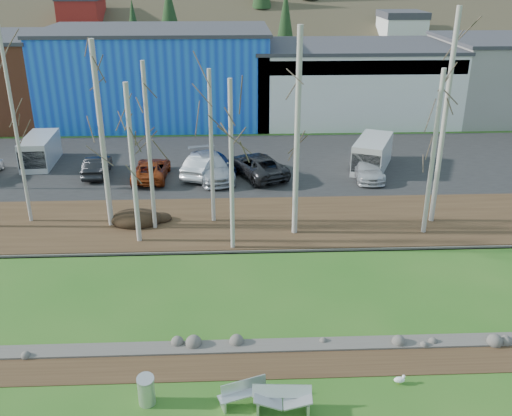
{
  "coord_description": "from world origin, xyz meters",
  "views": [
    {
      "loc": [
        0.77,
        -14.96,
        13.61
      ],
      "look_at": [
        1.89,
        10.89,
        2.5
      ],
      "focal_mm": 40.0,
      "sensor_mm": 36.0,
      "label": 1
    }
  ],
  "objects_px": {
    "car_3": "(211,166)",
    "car_1": "(97,166)",
    "van_grey": "(40,151)",
    "car_4": "(218,162)",
    "bench_damaged": "(283,400)",
    "seagull": "(400,379)",
    "car_5": "(204,165)",
    "car_7": "(367,168)",
    "car_6": "(257,165)",
    "bench_intact": "(242,393)",
    "car_2": "(151,169)",
    "van_white": "(372,154)",
    "litter_bin": "(146,391)"
  },
  "relations": [
    {
      "from": "bench_damaged",
      "to": "van_grey",
      "type": "relative_size",
      "value": 0.42
    },
    {
      "from": "bench_intact",
      "to": "car_7",
      "type": "distance_m",
      "value": 23.09
    },
    {
      "from": "car_1",
      "to": "van_white",
      "type": "height_order",
      "value": "van_white"
    },
    {
      "from": "car_4",
      "to": "car_5",
      "type": "relative_size",
      "value": 0.81
    },
    {
      "from": "car_5",
      "to": "car_7",
      "type": "xyz_separation_m",
      "value": [
        11.15,
        -0.9,
        -0.1
      ]
    },
    {
      "from": "car_4",
      "to": "car_1",
      "type": "bearing_deg",
      "value": 157.55
    },
    {
      "from": "car_5",
      "to": "car_7",
      "type": "distance_m",
      "value": 11.19
    },
    {
      "from": "van_white",
      "to": "car_5",
      "type": "bearing_deg",
      "value": -152.52
    },
    {
      "from": "bench_intact",
      "to": "bench_damaged",
      "type": "distance_m",
      "value": 1.38
    },
    {
      "from": "car_2",
      "to": "car_5",
      "type": "bearing_deg",
      "value": -170.57
    },
    {
      "from": "car_3",
      "to": "car_5",
      "type": "bearing_deg",
      "value": 120.95
    },
    {
      "from": "van_white",
      "to": "litter_bin",
      "type": "bearing_deg",
      "value": -95.79
    },
    {
      "from": "bench_damaged",
      "to": "bench_intact",
      "type": "bearing_deg",
      "value": 165.69
    },
    {
      "from": "seagull",
      "to": "car_5",
      "type": "distance_m",
      "value": 22.86
    },
    {
      "from": "litter_bin",
      "to": "car_3",
      "type": "bearing_deg",
      "value": 85.94
    },
    {
      "from": "car_5",
      "to": "car_6",
      "type": "xyz_separation_m",
      "value": [
        3.67,
        -0.27,
        0.01
      ]
    },
    {
      "from": "car_3",
      "to": "car_6",
      "type": "height_order",
      "value": "car_3"
    },
    {
      "from": "bench_intact",
      "to": "car_5",
      "type": "relative_size",
      "value": 0.36
    },
    {
      "from": "seagull",
      "to": "car_7",
      "type": "xyz_separation_m",
      "value": [
        3.41,
        20.6,
        0.61
      ]
    },
    {
      "from": "litter_bin",
      "to": "car_5",
      "type": "xyz_separation_m",
      "value": [
        1.0,
        22.08,
        0.41
      ]
    },
    {
      "from": "car_7",
      "to": "van_grey",
      "type": "relative_size",
      "value": 0.95
    },
    {
      "from": "car_4",
      "to": "van_grey",
      "type": "relative_size",
      "value": 0.79
    },
    {
      "from": "car_6",
      "to": "car_1",
      "type": "bearing_deg",
      "value": -27.76
    },
    {
      "from": "car_1",
      "to": "car_5",
      "type": "relative_size",
      "value": 0.87
    },
    {
      "from": "car_6",
      "to": "car_7",
      "type": "height_order",
      "value": "car_6"
    },
    {
      "from": "car_7",
      "to": "car_6",
      "type": "bearing_deg",
      "value": 176.48
    },
    {
      "from": "car_3",
      "to": "car_4",
      "type": "distance_m",
      "value": 1.39
    },
    {
      "from": "car_3",
      "to": "car_4",
      "type": "height_order",
      "value": "car_3"
    },
    {
      "from": "car_3",
      "to": "car_1",
      "type": "bearing_deg",
      "value": 157.08
    },
    {
      "from": "seagull",
      "to": "van_grey",
      "type": "relative_size",
      "value": 0.1
    },
    {
      "from": "van_grey",
      "to": "car_4",
      "type": "bearing_deg",
      "value": -11.55
    },
    {
      "from": "car_3",
      "to": "car_7",
      "type": "distance_m",
      "value": 10.63
    },
    {
      "from": "litter_bin",
      "to": "car_3",
      "type": "height_order",
      "value": "car_3"
    },
    {
      "from": "car_1",
      "to": "van_grey",
      "type": "relative_size",
      "value": 0.84
    },
    {
      "from": "car_4",
      "to": "car_6",
      "type": "xyz_separation_m",
      "value": [
        2.71,
        -1.1,
        0.13
      ]
    },
    {
      "from": "bench_damaged",
      "to": "car_5",
      "type": "height_order",
      "value": "car_5"
    },
    {
      "from": "car_6",
      "to": "van_white",
      "type": "xyz_separation_m",
      "value": [
        8.17,
        1.1,
        0.31
      ]
    },
    {
      "from": "bench_intact",
      "to": "van_grey",
      "type": "bearing_deg",
      "value": 99.6
    },
    {
      "from": "car_4",
      "to": "car_5",
      "type": "distance_m",
      "value": 1.28
    },
    {
      "from": "car_7",
      "to": "van_grey",
      "type": "xyz_separation_m",
      "value": [
        -23.08,
        3.69,
        0.36
      ]
    },
    {
      "from": "bench_damaged",
      "to": "seagull",
      "type": "height_order",
      "value": "bench_damaged"
    },
    {
      "from": "car_5",
      "to": "car_3",
      "type": "bearing_deg",
      "value": 156.7
    },
    {
      "from": "car_2",
      "to": "car_7",
      "type": "distance_m",
      "value": 14.67
    },
    {
      "from": "bench_intact",
      "to": "car_2",
      "type": "relative_size",
      "value": 0.35
    },
    {
      "from": "car_2",
      "to": "car_3",
      "type": "height_order",
      "value": "car_3"
    },
    {
      "from": "car_1",
      "to": "bench_intact",
      "type": "bearing_deg",
      "value": 111.54
    },
    {
      "from": "bench_damaged",
      "to": "litter_bin",
      "type": "xyz_separation_m",
      "value": [
        -4.51,
        0.53,
        0.05
      ]
    },
    {
      "from": "litter_bin",
      "to": "car_2",
      "type": "distance_m",
      "value": 21.75
    },
    {
      "from": "bench_intact",
      "to": "van_white",
      "type": "xyz_separation_m",
      "value": [
        9.65,
        23.0,
        0.81
      ]
    },
    {
      "from": "bench_intact",
      "to": "car_1",
      "type": "bearing_deg",
      "value": 93.03
    }
  ]
}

